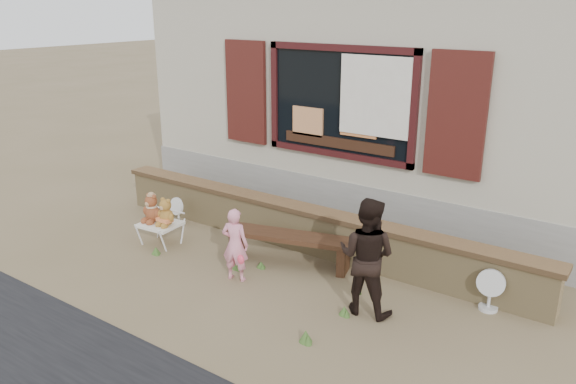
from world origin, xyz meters
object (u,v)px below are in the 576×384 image
Objects in this scene: teddy_bear_right at (166,211)px; child at (235,245)px; adult at (367,256)px; bench at (289,242)px; teddy_bear_left at (152,207)px; folding_chair at (160,225)px.

child is (1.52, -0.24, -0.06)m from teddy_bear_right.
teddy_bear_right is 3.29m from adult.
bench is at bearing -127.47° from child.
teddy_bear_left is 0.28m from teddy_bear_right.
bench is at bearing -25.05° from adult.
adult reaches higher than bench.
teddy_bear_left reaches higher than bench.
teddy_bear_right is (0.28, 0.02, -0.01)m from teddy_bear_left.
folding_chair is (-1.98, -0.54, -0.02)m from bench.
bench is 2.20m from teddy_bear_left.
adult reaches higher than folding_chair.
folding_chair is 0.28m from teddy_bear_right.
teddy_bear_right reaches higher than bench.
teddy_bear_left is 0.45× the size of child.
bench is 3.05× the size of folding_chair.
teddy_bear_left is at bearing 180.00° from folding_chair.
teddy_bear_right is at bearing 0.00° from folding_chair.
child reaches higher than teddy_bear_left.
bench is 1.92m from teddy_bear_right.
bench is 1.28× the size of adult.
folding_chair is 1.34× the size of teddy_bear_left.
teddy_bear_left is 1.82m from child.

